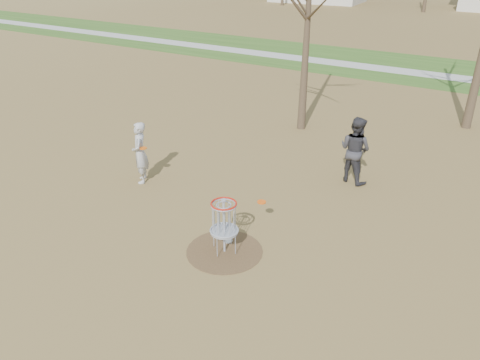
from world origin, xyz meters
name	(u,v)px	position (x,y,z in m)	size (l,w,h in m)	color
ground	(225,251)	(0.00, 0.00, 0.00)	(160.00, 160.00, 0.00)	brown
green_band	(425,70)	(0.00, 21.00, 0.01)	(160.00, 8.00, 0.01)	#2D5119
footpath	(421,73)	(0.00, 20.00, 0.01)	(160.00, 1.50, 0.01)	#9E9E99
dirt_circle	(225,251)	(0.00, 0.00, 0.01)	(1.80, 1.80, 0.01)	#47331E
player_standing	(140,153)	(-4.13, 1.75, 0.94)	(0.68, 0.45, 1.87)	#AEAEAE
player_throwing	(355,150)	(1.26, 5.13, 1.01)	(0.99, 0.77, 2.03)	#323136
disc_grounded	(228,241)	(-0.16, 0.38, 0.02)	(0.22, 0.22, 0.02)	white
discs_in_play	(200,174)	(-1.72, 1.47, 0.96)	(4.33, 0.52, 0.45)	#ED550C
disc_golf_basket	(224,218)	(0.00, 0.00, 0.91)	(0.64, 0.64, 1.35)	#9EA3AD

